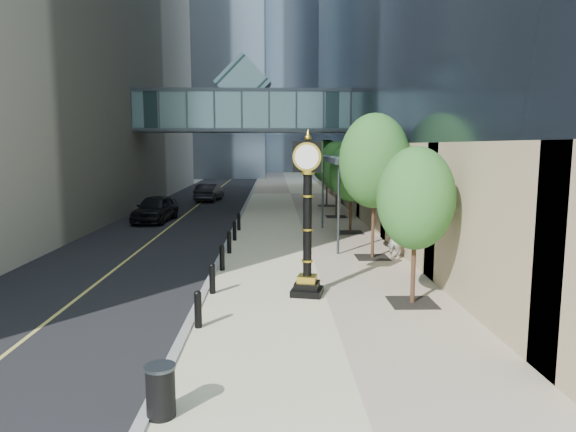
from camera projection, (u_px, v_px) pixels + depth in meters
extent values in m
plane|color=gray|center=(301.00, 343.00, 12.80)|extent=(320.00, 320.00, 0.00)
cube|color=black|center=(212.00, 194.00, 52.23)|extent=(8.00, 180.00, 0.02)
cube|color=beige|center=(290.00, 194.00, 52.44)|extent=(8.00, 180.00, 0.06)
cube|color=gray|center=(251.00, 194.00, 52.33)|extent=(0.25, 180.00, 0.07)
cube|color=silver|center=(252.00, 34.00, 127.09)|extent=(22.00, 22.00, 65.00)
cube|color=#477273|center=(243.00, 112.00, 39.44)|extent=(17.00, 4.00, 3.00)
cube|color=#383F44|center=(244.00, 131.00, 39.63)|extent=(17.00, 4.20, 0.25)
cube|color=#383F44|center=(243.00, 92.00, 39.24)|extent=(17.00, 4.20, 0.25)
cube|color=#477273|center=(243.00, 84.00, 39.15)|extent=(4.24, 3.00, 4.24)
cube|color=#383F44|center=(355.00, 159.00, 26.19)|extent=(3.00, 8.00, 0.25)
cube|color=#477273|center=(355.00, 156.00, 26.17)|extent=(2.80, 7.80, 0.06)
cylinder|color=#383F44|center=(338.00, 209.00, 22.78)|extent=(0.12, 0.12, 4.20)
cylinder|color=#383F44|center=(323.00, 194.00, 30.11)|extent=(0.12, 0.12, 4.20)
cylinder|color=black|center=(198.00, 311.00, 13.65)|extent=(0.20, 0.20, 0.90)
cylinder|color=black|center=(212.00, 280.00, 16.82)|extent=(0.20, 0.20, 0.90)
cylinder|color=black|center=(222.00, 259.00, 19.99)|extent=(0.20, 0.20, 0.90)
cylinder|color=black|center=(229.00, 243.00, 23.16)|extent=(0.20, 0.20, 0.90)
cylinder|color=black|center=(235.00, 232.00, 26.33)|extent=(0.20, 0.20, 0.90)
cylinder|color=black|center=(239.00, 222.00, 29.50)|extent=(0.20, 0.20, 0.90)
cube|color=black|center=(412.00, 303.00, 15.86)|extent=(1.40, 1.40, 0.02)
cylinder|color=#472C1E|center=(413.00, 262.00, 15.69)|extent=(0.14, 0.14, 2.56)
ellipsoid|color=#285A21|center=(416.00, 198.00, 15.42)|extent=(2.34, 2.34, 3.12)
cube|color=black|center=(372.00, 257.00, 22.30)|extent=(1.40, 1.40, 0.02)
cylinder|color=#472C1E|center=(373.00, 220.00, 22.08)|extent=(0.14, 0.14, 3.29)
ellipsoid|color=#285A21|center=(374.00, 161.00, 21.73)|extent=(3.02, 3.02, 4.02)
cube|color=black|center=(350.00, 232.00, 28.74)|extent=(1.40, 1.40, 0.02)
cylinder|color=#472C1E|center=(351.00, 209.00, 28.56)|extent=(0.14, 0.14, 2.63)
ellipsoid|color=#285A21|center=(351.00, 173.00, 28.28)|extent=(2.41, 2.41, 3.22)
cube|color=black|center=(336.00, 217.00, 35.17)|extent=(1.40, 1.40, 0.02)
cylinder|color=#472C1E|center=(336.00, 197.00, 34.99)|extent=(0.14, 0.14, 2.73)
ellipsoid|color=#285A21|center=(337.00, 166.00, 34.70)|extent=(2.51, 2.51, 3.34)
cube|color=black|center=(327.00, 206.00, 41.61)|extent=(1.40, 1.40, 0.02)
cylinder|color=#472C1E|center=(327.00, 188.00, 41.42)|extent=(0.14, 0.14, 2.83)
ellipsoid|color=#285A21|center=(327.00, 161.00, 41.13)|extent=(2.59, 2.59, 3.46)
cube|color=black|center=(307.00, 291.00, 16.72)|extent=(1.17, 1.17, 0.22)
cube|color=black|center=(307.00, 285.00, 16.69)|extent=(0.91, 0.91, 0.22)
cube|color=gold|center=(307.00, 279.00, 16.66)|extent=(0.71, 0.71, 0.22)
cylinder|color=black|center=(307.00, 224.00, 16.42)|extent=(0.28, 0.28, 3.34)
cube|color=black|center=(308.00, 157.00, 16.13)|extent=(0.97, 0.53, 0.97)
cylinder|color=white|center=(307.00, 157.00, 16.32)|extent=(0.74, 0.22, 0.76)
cylinder|color=white|center=(308.00, 157.00, 15.94)|extent=(0.74, 0.22, 0.76)
sphere|color=gold|center=(308.00, 138.00, 16.05)|extent=(0.22, 0.22, 0.22)
cylinder|color=black|center=(161.00, 393.00, 9.14)|extent=(0.66, 0.66, 0.90)
imported|color=#A8A59A|center=(395.00, 239.00, 21.96)|extent=(0.74, 0.63, 1.71)
imported|color=black|center=(155.00, 208.00, 33.07)|extent=(2.42, 5.17, 1.71)
imported|color=black|center=(209.00, 192.00, 45.64)|extent=(2.17, 4.89, 1.56)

